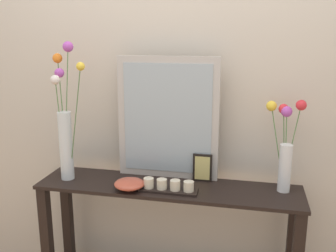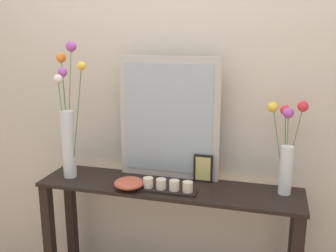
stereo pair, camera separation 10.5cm
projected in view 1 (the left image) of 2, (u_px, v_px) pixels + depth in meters
wall_back at (178, 90)px, 2.31m from camera, size 6.40×0.08×2.70m
console_table at (168, 240)px, 2.23m from camera, size 1.49×0.34×0.85m
mirror_leaning at (168, 118)px, 2.21m from camera, size 0.59×0.03×0.71m
tall_vase_left at (65, 126)px, 2.19m from camera, size 0.27×0.22×0.79m
vase_right at (285, 146)px, 2.05m from camera, size 0.21×0.14×0.50m
candle_tray at (168, 187)px, 2.07m from camera, size 0.32×0.09×0.07m
picture_frame_small at (202, 168)px, 2.20m from camera, size 0.11×0.01×0.16m
decorative_bowl at (129, 184)px, 2.09m from camera, size 0.17×0.17×0.06m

